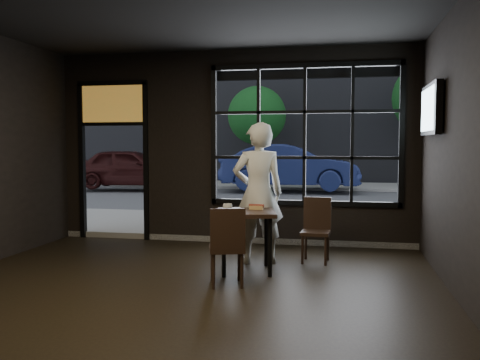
% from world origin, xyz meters
% --- Properties ---
extents(floor, '(6.00, 7.00, 0.02)m').
position_xyz_m(floor, '(0.00, 0.00, -0.01)').
color(floor, black).
rests_on(floor, ground).
extents(window_frame, '(3.06, 0.12, 2.28)m').
position_xyz_m(window_frame, '(1.20, 3.50, 1.80)').
color(window_frame, black).
rests_on(window_frame, ground).
extents(stained_transom, '(1.20, 0.06, 0.70)m').
position_xyz_m(stained_transom, '(-2.10, 3.50, 2.35)').
color(stained_transom, orange).
rests_on(stained_transom, ground).
extents(street_asphalt, '(60.00, 41.00, 0.04)m').
position_xyz_m(street_asphalt, '(0.00, 24.00, -0.02)').
color(street_asphalt, '#545456').
rests_on(street_asphalt, ground).
extents(building_across, '(28.00, 12.00, 15.00)m').
position_xyz_m(building_across, '(0.00, 23.00, 7.50)').
color(building_across, '#5B5956').
rests_on(building_across, ground).
extents(cafe_table, '(0.88, 0.88, 0.80)m').
position_xyz_m(cafe_table, '(0.59, 1.65, 0.40)').
color(cafe_table, black).
rests_on(cafe_table, floor).
extents(chair_near, '(0.50, 0.50, 0.93)m').
position_xyz_m(chair_near, '(0.49, 0.98, 0.46)').
color(chair_near, black).
rests_on(chair_near, floor).
extents(chair_window, '(0.42, 0.42, 0.90)m').
position_xyz_m(chair_window, '(1.45, 2.34, 0.45)').
color(chair_window, black).
rests_on(chair_window, floor).
extents(man, '(0.82, 0.68, 1.95)m').
position_xyz_m(man, '(0.66, 2.17, 0.97)').
color(man, silver).
rests_on(man, floor).
extents(hotdog, '(0.21, 0.10, 0.06)m').
position_xyz_m(hotdog, '(0.70, 1.80, 0.82)').
color(hotdog, tan).
rests_on(hotdog, cafe_table).
extents(cup, '(0.12, 0.12, 0.10)m').
position_xyz_m(cup, '(0.37, 1.56, 0.84)').
color(cup, silver).
rests_on(cup, cafe_table).
extents(tv, '(0.13, 1.13, 0.66)m').
position_xyz_m(tv, '(2.93, 2.30, 2.10)').
color(tv, black).
rests_on(tv, wall_right).
extents(navy_car, '(4.81, 1.89, 1.56)m').
position_xyz_m(navy_car, '(0.05, 12.70, 0.88)').
color(navy_car, navy).
rests_on(navy_car, street_asphalt).
extents(maroon_car, '(4.31, 2.13, 1.41)m').
position_xyz_m(maroon_car, '(-5.61, 12.26, 0.81)').
color(maroon_car, black).
rests_on(maroon_car, street_asphalt).
extents(tree_left, '(2.31, 2.31, 3.94)m').
position_xyz_m(tree_left, '(-1.50, 15.19, 2.78)').
color(tree_left, '#332114').
rests_on(tree_left, street_asphalt).
extents(tree_right, '(2.75, 2.75, 4.70)m').
position_xyz_m(tree_right, '(4.95, 14.76, 3.31)').
color(tree_right, '#332114').
rests_on(tree_right, street_asphalt).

